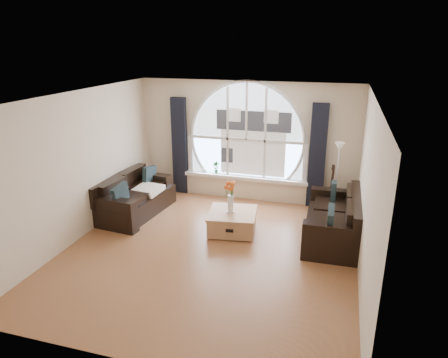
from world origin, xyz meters
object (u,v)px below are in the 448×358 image
vase_flowers (231,193)px  sofa_left (135,196)px  coffee_chest (232,221)px  sofa_right (334,219)px  potted_plant (216,167)px  guitar (332,187)px  floor_lamp (337,180)px

vase_flowers → sofa_left: bearing=172.9°
sofa_left → coffee_chest: size_ratio=2.08×
vase_flowers → sofa_right: bearing=7.2°
coffee_chest → potted_plant: 2.04m
coffee_chest → sofa_left: bearing=165.1°
guitar → potted_plant: bearing=-167.4°
sofa_left → vase_flowers: bearing=-1.0°
floor_lamp → sofa_right: bearing=-89.5°
guitar → floor_lamp: bearing=-60.4°
floor_lamp → potted_plant: floor_lamp is taller
sofa_left → guitar: 4.24m
sofa_left → guitar: bearing=25.3°
floor_lamp → guitar: size_ratio=1.51×
guitar → potted_plant: size_ratio=3.68×
guitar → vase_flowers: bearing=-122.1°
sofa_right → guitar: (-0.10, 1.42, 0.13)m
coffee_chest → guitar: (1.78, 1.64, 0.31)m
vase_flowers → coffee_chest: bearing=31.8°
coffee_chest → floor_lamp: floor_lamp is taller
coffee_chest → vase_flowers: size_ratio=1.29×
sofa_right → vase_flowers: size_ratio=2.79×
guitar → coffee_chest: bearing=-121.9°
coffee_chest → potted_plant: bearing=108.0°
guitar → potted_plant: 2.67m
sofa_left → sofa_right: 4.10m
sofa_left → coffee_chest: 2.24m
sofa_right → guitar: bearing=93.2°
floor_lamp → potted_plant: (-2.75, 0.49, -0.11)m
sofa_left → sofa_right: sofa_right is taller
sofa_right → potted_plant: (-2.76, 1.55, 0.29)m
vase_flowers → floor_lamp: 2.31m
coffee_chest → vase_flowers: 0.57m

